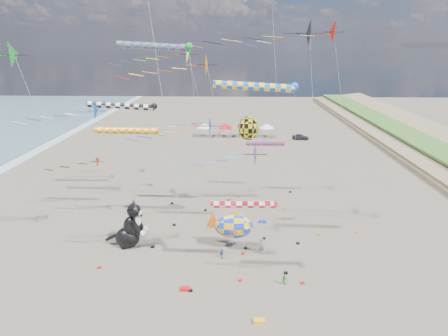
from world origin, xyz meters
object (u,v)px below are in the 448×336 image
Objects in this scene: fish_inflatable at (233,226)px; child_green at (284,280)px; cat_inflatable at (129,224)px; person_adult at (262,246)px; parked_car at (301,137)px; child_blue at (222,254)px.

fish_inflatable is 7.88m from child_green.
person_adult is (14.30, -1.20, -1.76)m from cat_inflatable.
child_green is at bearing -94.63° from person_adult.
cat_inflatable reaches higher than child_green.
cat_inflatable is at bearing 157.13° from parked_car.
parked_car is at bearing 62.38° from cat_inflatable.
person_adult reaches higher than parked_car.
cat_inflatable is 0.96× the size of fish_inflatable.
fish_inflatable is at bearing 124.27° from child_green.
person_adult reaches higher than child_green.
child_green is 54.12m from parked_car.
person_adult is 5.33m from child_green.
cat_inflatable is 4.81× the size of child_blue.
person_adult is at bearing -2.61° from cat_inflatable.
child_blue is at bearing 141.02° from child_green.
person_adult is at bearing -28.75° from child_blue.
child_green is at bearing -19.02° from cat_inflatable.
child_blue is 51.74m from parked_car.
child_green is at bearing -76.07° from child_blue.
cat_inflatable is 17.33m from child_green.
fish_inflatable is 4.99× the size of child_blue.
cat_inflatable is 53.99m from parked_car.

